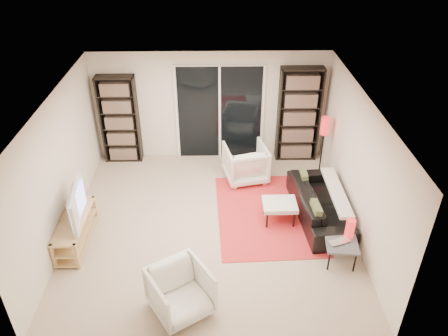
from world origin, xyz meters
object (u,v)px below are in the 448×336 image
(tv_stand, at_px, (76,230))
(floor_lamp, at_px, (324,132))
(bookshelf_left, at_px, (120,120))
(bookshelf_right, at_px, (299,115))
(sofa, at_px, (320,204))
(armchair_front, at_px, (181,292))
(armchair_back, at_px, (246,163))
(side_table, at_px, (342,245))
(ottoman, at_px, (280,205))

(tv_stand, height_order, floor_lamp, floor_lamp)
(bookshelf_left, bearing_deg, bookshelf_right, -0.00)
(sofa, bearing_deg, bookshelf_right, -2.12)
(tv_stand, xyz_separation_m, armchair_front, (1.87, -1.48, 0.10))
(bookshelf_left, distance_m, armchair_front, 4.57)
(armchair_back, bearing_deg, armchair_front, 59.64)
(bookshelf_right, height_order, sofa, bookshelf_right)
(bookshelf_left, height_order, armchair_back, bookshelf_left)
(tv_stand, bearing_deg, side_table, -7.24)
(armchair_front, relative_size, ottoman, 1.31)
(bookshelf_left, xyz_separation_m, bookshelf_right, (3.85, -0.00, 0.07))
(bookshelf_left, bearing_deg, armchair_front, -70.05)
(armchair_front, relative_size, floor_lamp, 0.59)
(bookshelf_right, distance_m, armchair_front, 4.89)
(armchair_front, bearing_deg, tv_stand, 109.82)
(ottoman, bearing_deg, tv_stand, -171.61)
(bookshelf_left, relative_size, armchair_front, 2.45)
(armchair_back, relative_size, armchair_front, 1.06)
(bookshelf_right, relative_size, armchair_back, 2.49)
(bookshelf_left, distance_m, floor_lamp, 4.31)
(tv_stand, bearing_deg, bookshelf_left, 83.35)
(ottoman, xyz_separation_m, floor_lamp, (1.05, 1.51, 0.68))
(bookshelf_right, height_order, side_table, bookshelf_right)
(armchair_back, xyz_separation_m, floor_lamp, (1.57, 0.10, 0.64))
(armchair_front, bearing_deg, ottoman, 18.54)
(armchair_front, distance_m, side_table, 2.66)
(armchair_back, height_order, floor_lamp, floor_lamp)
(bookshelf_right, distance_m, armchair_back, 1.60)
(side_table, bearing_deg, armchair_back, 119.00)
(bookshelf_right, bearing_deg, ottoman, -106.12)
(bookshelf_left, bearing_deg, ottoman, -35.34)
(bookshelf_left, bearing_deg, sofa, -28.80)
(armchair_back, xyz_separation_m, ottoman, (0.53, -1.41, -0.04))
(bookshelf_left, xyz_separation_m, armchair_back, (2.67, -0.86, -0.59))
(armchair_front, height_order, side_table, armchair_front)
(tv_stand, height_order, armchair_back, armchair_back)
(bookshelf_right, relative_size, tv_stand, 1.59)
(bookshelf_left, distance_m, side_table, 5.28)
(floor_lamp, bearing_deg, bookshelf_right, 117.57)
(sofa, distance_m, armchair_back, 1.83)
(bookshelf_left, relative_size, side_table, 3.52)
(floor_lamp, bearing_deg, tv_stand, -156.02)
(tv_stand, xyz_separation_m, ottoman, (3.52, 0.52, 0.08))
(tv_stand, height_order, armchair_front, armchair_front)
(bookshelf_left, height_order, tv_stand, bookshelf_left)
(side_table, bearing_deg, armchair_front, -159.74)
(armchair_front, xyz_separation_m, side_table, (2.50, 0.92, -0.00))
(tv_stand, height_order, ottoman, tv_stand)
(ottoman, bearing_deg, floor_lamp, 55.28)
(armchair_front, bearing_deg, bookshelf_left, 78.04)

